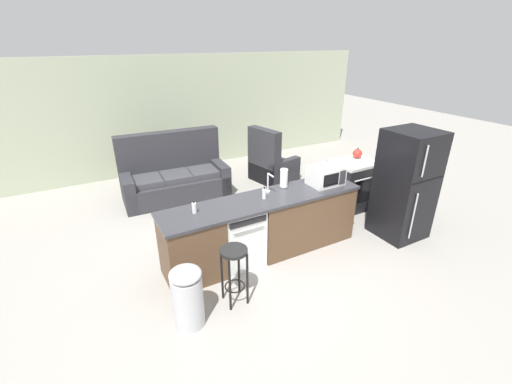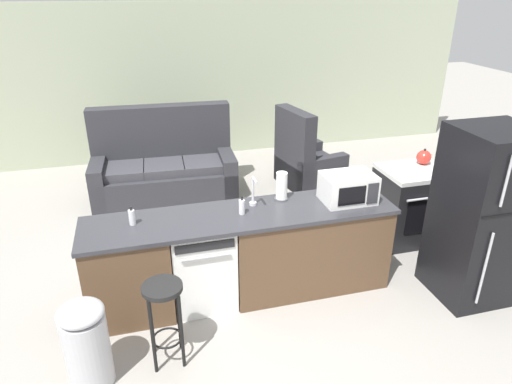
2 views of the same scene
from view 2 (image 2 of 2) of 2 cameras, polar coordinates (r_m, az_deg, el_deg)
ground_plane at (r=4.71m, az=-3.45°, el=-12.70°), size 24.00×24.00×0.00m
wall_back at (r=8.09m, az=-7.91°, el=13.42°), size 10.00×0.06×2.60m
kitchen_counter at (r=4.51m, az=-0.58°, el=-8.00°), size 2.94×0.66×0.90m
dishwasher at (r=4.43m, az=-6.79°, el=-8.83°), size 0.58×0.61×0.84m
stove_range at (r=5.74m, az=18.80°, el=-1.46°), size 0.76×0.68×0.90m
refrigerator at (r=4.81m, az=26.41°, el=-2.68°), size 0.72×0.73×1.71m
microwave at (r=4.52m, az=11.43°, el=0.52°), size 0.50×0.37×0.28m
sink_faucet at (r=4.34m, az=-0.34°, el=-0.15°), size 0.07×0.18×0.30m
paper_towel_roll at (r=4.48m, az=3.22°, el=0.72°), size 0.14×0.14×0.28m
soap_bottle at (r=4.22m, az=-1.79°, el=-1.82°), size 0.06×0.06×0.18m
dish_soap_bottle at (r=4.18m, az=-15.25°, el=-3.04°), size 0.06×0.06×0.18m
kettle at (r=5.73m, az=20.25°, el=4.10°), size 0.21×0.17×0.19m
bar_stool at (r=3.77m, az=-11.42°, el=-13.91°), size 0.32×0.32×0.74m
trash_bin at (r=3.85m, az=-20.45°, el=-17.34°), size 0.35×0.35×0.74m
couch at (r=6.77m, az=-11.41°, el=2.90°), size 2.04×1.00×1.27m
armchair at (r=6.98m, az=6.13°, el=3.54°), size 0.95×0.99×1.20m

